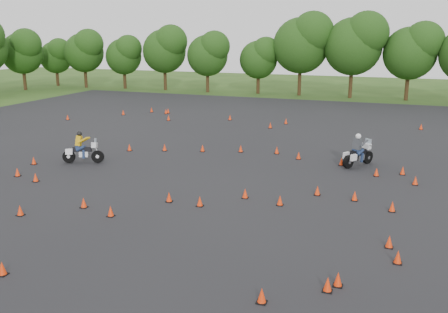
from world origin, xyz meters
TOP-DOWN VIEW (x-y plane):
  - ground at (0.00, 0.00)m, footprint 140.00×140.00m
  - asphalt_pad at (0.00, 6.00)m, footprint 62.00×62.00m
  - treeline at (2.91, 34.53)m, footprint 87.14×32.75m
  - traffic_cones at (-0.15, 6.57)m, footprint 36.53×33.04m
  - rider_grey at (6.59, 9.05)m, footprint 2.04×2.60m
  - rider_yellow at (-9.07, 4.03)m, footprint 2.59×1.59m

SIDE VIEW (x-z plane):
  - ground at x=0.00m, z-range 0.00..0.00m
  - asphalt_pad at x=0.00m, z-range 0.01..0.01m
  - traffic_cones at x=-0.15m, z-range 0.01..0.46m
  - rider_yellow at x=-9.07m, z-range 0.00..1.92m
  - rider_grey at x=6.59m, z-range 0.00..1.99m
  - treeline at x=2.91m, z-range -0.68..9.84m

